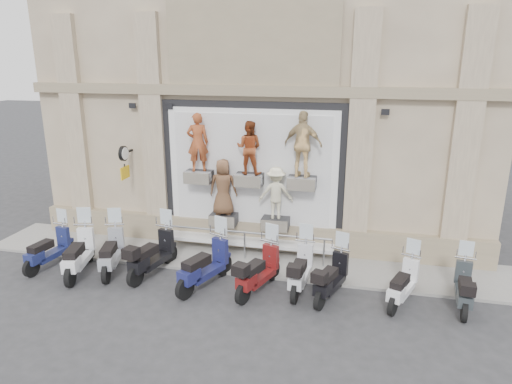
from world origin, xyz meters
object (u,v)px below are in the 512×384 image
Objects in this scene: scooter_a at (48,241)px; scooter_j at (465,279)px; scooter_g at (301,261)px; scooter_d at (152,246)px; scooter_e at (205,256)px; scooter_i at (404,275)px; guard_rail at (245,246)px; scooter_b at (78,245)px; scooter_h at (332,269)px; clock_sign_bracket at (124,158)px; scooter_c at (111,244)px; scooter_f at (259,262)px.

scooter_a is 11.05m from scooter_j.
scooter_d is at bearing -175.51° from scooter_g.
scooter_a is at bearing -174.36° from scooter_g.
scooter_d is 0.98× the size of scooter_e.
scooter_e is at bearing -154.96° from scooter_i.
scooter_e is at bearing -109.54° from guard_rail.
guard_rail is 2.79× the size of scooter_i.
scooter_g is (1.82, -1.34, 0.32)m from guard_rail.
scooter_a is 9.65m from scooter_i.
scooter_d is at bearing -170.64° from scooter_e.
scooter_b reaches higher than guard_rail.
scooter_a reaches higher than scooter_i.
scooter_g is at bearing -176.92° from scooter_h.
scooter_e is (1.61, -0.34, 0.02)m from scooter_d.
clock_sign_bracket reaches higher than scooter_j.
scooter_a is 0.94× the size of scooter_c.
scooter_i is at bearing -167.26° from scooter_j.
scooter_e is (-0.62, -1.74, 0.40)m from guard_rail.
scooter_c reaches higher than scooter_i.
clock_sign_bracket is 0.49× the size of scooter_d.
guard_rail is 3.06m from scooter_h.
scooter_a is 0.91× the size of scooter_d.
scooter_c is at bearing -175.09° from scooter_g.
clock_sign_bracket is 7.12m from scooter_h.
scooter_a is at bearing -164.08° from scooter_d.
guard_rail is at bearing 167.51° from scooter_h.
guard_rail is 1.88m from scooter_f.
scooter_e is 4.94m from scooter_i.
scooter_c is at bearing -158.20° from scooter_i.
scooter_e is 1.17× the size of scooter_j.
scooter_f is 3.53m from scooter_i.
scooter_j is at bearing 9.22° from scooter_a.
scooter_d is 1.15× the size of scooter_j.
scooter_i is at bearing -11.97° from scooter_b.
scooter_c is (1.89, 0.13, 0.05)m from scooter_a.
scooter_d reaches higher than scooter_i.
scooter_f is 1.10× the size of scooter_j.
scooter_f is at bearing -158.15° from scooter_h.
guard_rail is 2.68× the size of scooter_a.
scooter_h is at bearing -17.30° from clock_sign_bracket.
scooter_b is 0.98× the size of scooter_e.
guard_rail is at bearing 174.23° from scooter_j.
scooter_a is 6.12m from scooter_f.
scooter_c is at bearing -162.66° from scooter_h.
scooter_b is 6.07m from scooter_g.
scooter_j is at bearing -11.52° from scooter_b.
scooter_j is (1.40, 0.13, 0.00)m from scooter_i.
scooter_h is at bearing 24.25° from scooter_e.
scooter_f is at bearing 7.33° from scooter_d.
scooter_a is 1.00× the size of scooter_h.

